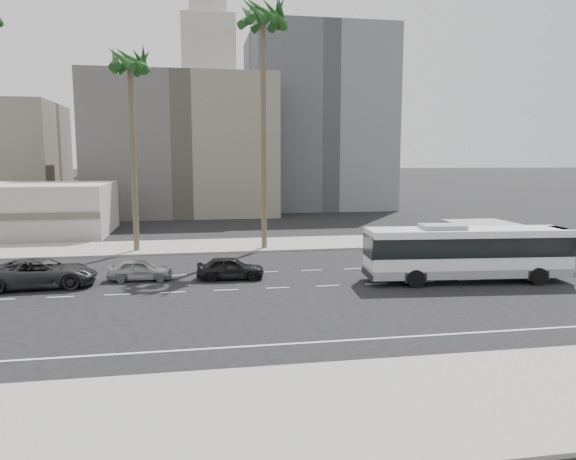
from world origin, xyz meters
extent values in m
plane|color=black|center=(0.00, 0.00, 0.00)|extent=(700.00, 700.00, 0.00)
cube|color=gray|center=(0.00, 15.50, 0.07)|extent=(120.00, 7.00, 0.15)
cube|color=gray|center=(0.00, -15.50, 0.07)|extent=(120.00, 7.00, 0.15)
cube|color=#5F5C56|center=(-12.00, 45.00, 9.00)|extent=(24.00, 18.00, 18.00)
cube|color=#55575D|center=(8.00, 52.00, 13.00)|extent=(20.00, 20.00, 26.00)
cube|color=beige|center=(-2.00, 250.00, 22.00)|extent=(42.00, 42.00, 44.00)
cube|color=beige|center=(-2.00, 250.00, 60.00)|extent=(26.00, 26.00, 32.00)
cube|color=slate|center=(45.00, 230.00, 35.00)|extent=(26.00, 26.00, 70.00)
cube|color=slate|center=(70.00, 260.00, 30.00)|extent=(22.00, 22.00, 60.00)
cube|color=white|center=(5.64, -0.28, 1.90)|extent=(12.41, 3.74, 2.74)
cube|color=black|center=(5.64, -0.28, 2.27)|extent=(12.48, 3.81, 1.16)
cube|color=gray|center=(5.64, -0.28, 0.69)|extent=(12.44, 3.79, 0.53)
cube|color=gray|center=(4.06, -0.28, 3.37)|extent=(2.67, 1.90, 0.32)
cube|color=#262628|center=(11.44, -0.28, 3.11)|extent=(0.80, 1.95, 0.32)
cylinder|color=black|center=(9.54, -1.63, 0.53)|extent=(1.05, 0.32, 1.05)
cylinder|color=black|center=(9.54, 1.07, 0.53)|extent=(1.05, 0.32, 1.05)
cylinder|color=black|center=(2.06, -1.63, 0.53)|extent=(1.05, 0.32, 1.05)
cylinder|color=black|center=(2.06, 1.07, 0.53)|extent=(1.05, 0.32, 1.05)
imported|color=black|center=(-8.56, 2.83, 0.71)|extent=(1.95, 4.29, 1.43)
imported|color=gray|center=(-14.06, 3.50, 0.66)|extent=(1.85, 4.01, 1.33)
imported|color=#27272A|center=(-19.56, 2.59, 0.85)|extent=(3.19, 6.27, 1.70)
cylinder|color=brown|center=(-5.02, 13.50, 9.13)|extent=(0.50, 0.50, 18.26)
cylinder|color=brown|center=(-15.32, 13.97, 7.29)|extent=(0.46, 0.46, 14.58)
camera|label=1|loc=(-10.71, -30.27, 7.54)|focal=33.60mm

